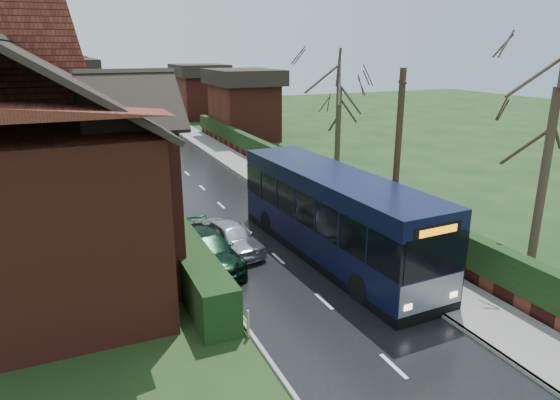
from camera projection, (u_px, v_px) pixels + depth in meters
name	position (u px, v px, depth m)	size (l,w,h in m)	color
ground	(299.00, 278.00, 18.97)	(140.00, 140.00, 0.00)	#32491F
road	(221.00, 205.00, 27.73)	(6.00, 100.00, 0.02)	black
pavement	(290.00, 196.00, 29.34)	(2.50, 100.00, 0.14)	slate
kerb_right	(272.00, 198.00, 28.88)	(0.12, 100.00, 0.14)	gray
kerb_left	(166.00, 212.00, 26.55)	(0.12, 100.00, 0.10)	gray
front_hedge	(168.00, 231.00, 21.62)	(1.20, 16.00, 1.60)	black
picket_fence	(186.00, 236.00, 22.01)	(0.10, 16.00, 0.90)	gray
right_wall_hedge	(314.00, 177.00, 29.66)	(0.60, 50.00, 1.80)	maroon
brick_house	(33.00, 161.00, 18.53)	(9.30, 14.60, 10.30)	maroon
bus	(333.00, 216.00, 20.49)	(3.23, 11.93, 3.59)	black
car_silver	(232.00, 237.00, 21.32)	(1.57, 3.90, 1.33)	silver
car_green	(206.00, 250.00, 19.86)	(1.94, 4.78, 1.39)	black
car_distant	(139.00, 127.00, 50.81)	(1.51, 4.33, 1.43)	black
bus_stop_sign	(338.00, 206.00, 22.03)	(0.16, 0.39, 2.62)	slate
telegraph_pole	(397.00, 163.00, 20.41)	(0.47, 0.94, 7.67)	#2F2015
tree_right_near	(560.00, 73.00, 17.85)	(4.67, 4.67, 10.08)	#3D2C24
tree_right_far	(340.00, 79.00, 29.30)	(4.59, 4.59, 8.87)	#372C21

